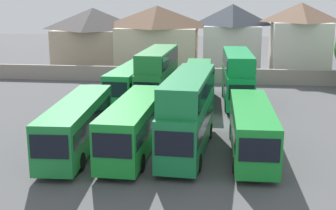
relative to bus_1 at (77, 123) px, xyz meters
name	(u,v)px	position (x,y,z in m)	size (l,w,h in m)	color
ground	(185,95)	(5.69, 18.31, -1.92)	(140.00, 140.00, 0.00)	#4C4C4F
depot_boundary_wall	(190,75)	(5.69, 25.10, -1.02)	(56.00, 0.50, 1.80)	gray
bus_1	(77,123)	(0.00, 0.00, 0.00)	(3.06, 11.90, 3.35)	#1C7F37
bus_2	(134,123)	(3.85, 0.12, 0.05)	(2.81, 11.24, 3.44)	#1A8D2F
bus_3	(188,109)	(7.36, 0.61, 0.99)	(3.13, 10.89, 5.17)	#187B3F
bus_4	(252,127)	(11.50, 0.48, -0.05)	(2.73, 10.85, 3.27)	#1A8E30
bus_5	(132,81)	(0.59, 15.35, 0.00)	(3.08, 11.84, 3.35)	#18863A
bus_6	(158,73)	(3.26, 14.88, 0.94)	(2.94, 10.54, 5.09)	#237A37
bus_7	(198,81)	(7.14, 15.41, 0.09)	(2.75, 10.77, 3.52)	#1E863F
bus_8	(237,75)	(10.89, 15.12, 0.87)	(2.91, 10.40, 4.95)	#0F8B3D
house_terrace_left	(94,38)	(-8.49, 34.06, 2.39)	(10.49, 8.26, 8.42)	tan
house_terrace_centre	(157,38)	(0.58, 33.11, 2.56)	(11.17, 6.81, 8.76)	beige
house_terrace_right	(232,38)	(10.57, 33.92, 2.66)	(7.75, 6.49, 8.98)	silver
house_terrace_far_right	(300,38)	(19.13, 32.39, 2.79)	(7.43, 7.25, 9.24)	silver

